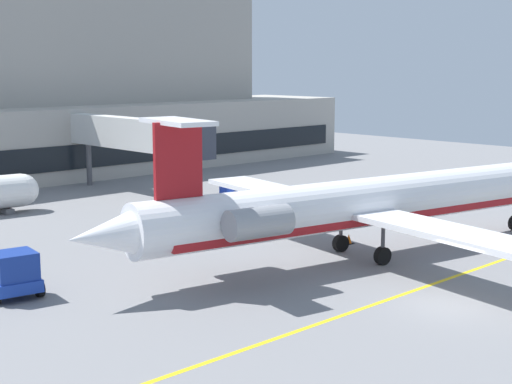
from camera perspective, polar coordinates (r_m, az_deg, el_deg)
ground at (r=33.40m, az=14.34°, el=-8.16°), size 120.00×120.00×0.11m
jet_bridge_east at (r=58.72m, az=-8.60°, el=4.17°), size 2.40×16.20×6.00m
regional_jet at (r=40.27m, az=8.80°, el=-0.75°), size 33.31×25.88×7.56m
baggage_tug at (r=51.74m, az=-2.10°, el=-0.48°), size 3.29×2.28×2.20m
pushback_tractor at (r=35.04m, az=-17.76°, el=-5.80°), size 2.68×4.32×2.04m
safety_cone_alpha at (r=43.27m, az=6.89°, el=-3.51°), size 0.47×0.47×0.55m
safety_cone_bravo at (r=52.40m, az=5.48°, el=-1.22°), size 0.47×0.47×0.55m
safety_cone_charlie at (r=42.49m, az=-4.78°, el=-3.71°), size 0.47×0.47×0.55m
safety_cone_delta at (r=46.44m, az=3.75°, el=-2.57°), size 0.47×0.47×0.55m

